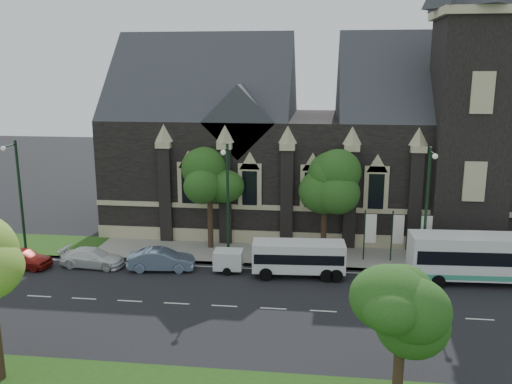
# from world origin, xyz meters

# --- Properties ---
(ground) EXTENTS (160.00, 160.00, 0.00)m
(ground) POSITION_xyz_m (0.00, 0.00, 0.00)
(ground) COLOR black
(ground) RESTS_ON ground
(sidewalk) EXTENTS (80.00, 5.00, 0.15)m
(sidewalk) POSITION_xyz_m (0.00, 9.50, 0.07)
(sidewalk) COLOR gray
(sidewalk) RESTS_ON ground
(museum) EXTENTS (40.00, 17.70, 29.90)m
(museum) POSITION_xyz_m (5.12, 18.78, 8.17)
(museum) COLOR black
(museum) RESTS_ON ground
(tree_park_east) EXTENTS (3.40, 3.40, 6.28)m
(tree_park_east) POSITION_xyz_m (6.18, -9.32, 4.62)
(tree_park_east) COLOR black
(tree_park_east) RESTS_ON ground
(tree_walk_right) EXTENTS (4.08, 4.08, 7.80)m
(tree_walk_right) POSITION_xyz_m (3.21, 10.71, 5.82)
(tree_walk_right) COLOR black
(tree_walk_right) RESTS_ON ground
(tree_walk_left) EXTENTS (3.91, 3.91, 7.64)m
(tree_walk_left) POSITION_xyz_m (-5.80, 10.70, 5.73)
(tree_walk_left) COLOR black
(tree_walk_left) RESTS_ON ground
(street_lamp_near) EXTENTS (0.36, 1.88, 9.00)m
(street_lamp_near) POSITION_xyz_m (10.00, 7.09, 5.11)
(street_lamp_near) COLOR black
(street_lamp_near) RESTS_ON ground
(street_lamp_mid) EXTENTS (0.36, 1.88, 9.00)m
(street_lamp_mid) POSITION_xyz_m (-4.00, 7.09, 5.11)
(street_lamp_mid) COLOR black
(street_lamp_mid) RESTS_ON ground
(street_lamp_far) EXTENTS (0.36, 1.88, 9.00)m
(street_lamp_far) POSITION_xyz_m (-20.00, 7.09, 5.11)
(street_lamp_far) COLOR black
(street_lamp_far) RESTS_ON ground
(banner_flag_left) EXTENTS (0.90, 0.10, 4.00)m
(banner_flag_left) POSITION_xyz_m (6.29, 9.00, 2.38)
(banner_flag_left) COLOR black
(banner_flag_left) RESTS_ON ground
(banner_flag_center) EXTENTS (0.90, 0.10, 4.00)m
(banner_flag_center) POSITION_xyz_m (8.29, 9.00, 2.38)
(banner_flag_center) COLOR black
(banner_flag_center) RESTS_ON ground
(banner_flag_right) EXTENTS (0.90, 0.10, 4.00)m
(banner_flag_right) POSITION_xyz_m (10.29, 9.00, 2.38)
(banner_flag_right) COLOR black
(banner_flag_right) RESTS_ON ground
(tour_coach) EXTENTS (11.48, 3.05, 3.32)m
(tour_coach) POSITION_xyz_m (14.50, 5.81, 1.81)
(tour_coach) COLOR white
(tour_coach) RESTS_ON ground
(shuttle_bus) EXTENTS (6.49, 2.62, 2.46)m
(shuttle_bus) POSITION_xyz_m (1.29, 5.48, 1.43)
(shuttle_bus) COLOR silver
(shuttle_bus) RESTS_ON ground
(box_trailer) EXTENTS (2.94, 1.73, 1.56)m
(box_trailer) POSITION_xyz_m (-3.74, 5.74, 0.89)
(box_trailer) COLOR silver
(box_trailer) RESTS_ON ground
(sedan) EXTENTS (4.89, 2.20, 1.56)m
(sedan) POSITION_xyz_m (-8.57, 5.44, 0.78)
(sedan) COLOR #7085A2
(sedan) RESTS_ON ground
(car_far_red) EXTENTS (4.49, 2.15, 1.48)m
(car_far_red) POSITION_xyz_m (-18.81, 4.73, 0.74)
(car_far_red) COLOR maroon
(car_far_red) RESTS_ON ground
(car_far_white) EXTENTS (4.82, 2.20, 1.37)m
(car_far_white) POSITION_xyz_m (-13.79, 5.51, 0.68)
(car_far_white) COLOR white
(car_far_white) RESTS_ON ground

